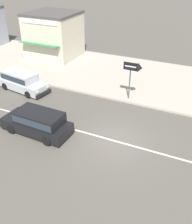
{
  "coord_description": "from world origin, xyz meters",
  "views": [
    {
      "loc": [
        4.56,
        -12.43,
        10.01
      ],
      "look_at": [
        -1.99,
        1.49,
        0.8
      ],
      "focal_mm": 42.0,
      "sensor_mm": 36.0,
      "label": 1
    }
  ],
  "objects_px": {
    "minivan_silver_1": "(22,81)",
    "shopfront_corner_warung": "(54,35)",
    "minivan_black_2": "(38,122)",
    "arrow_signboard": "(137,70)"
  },
  "relations": [
    {
      "from": "minivan_silver_1",
      "to": "shopfront_corner_warung",
      "type": "height_order",
      "value": "shopfront_corner_warung"
    },
    {
      "from": "minivan_silver_1",
      "to": "shopfront_corner_warung",
      "type": "xyz_separation_m",
      "value": [
        -2.07,
        8.43,
        1.69
      ]
    },
    {
      "from": "minivan_black_2",
      "to": "shopfront_corner_warung",
      "type": "bearing_deg",
      "value": 118.57
    },
    {
      "from": "arrow_signboard",
      "to": "shopfront_corner_warung",
      "type": "height_order",
      "value": "shopfront_corner_warung"
    },
    {
      "from": "minivan_black_2",
      "to": "shopfront_corner_warung",
      "type": "distance_m",
      "value": 15.05
    },
    {
      "from": "minivan_black_2",
      "to": "shopfront_corner_warung",
      "type": "height_order",
      "value": "shopfront_corner_warung"
    },
    {
      "from": "minivan_black_2",
      "to": "shopfront_corner_warung",
      "type": "relative_size",
      "value": 0.84
    },
    {
      "from": "arrow_signboard",
      "to": "shopfront_corner_warung",
      "type": "distance_m",
      "value": 13.17
    },
    {
      "from": "minivan_black_2",
      "to": "arrow_signboard",
      "type": "xyz_separation_m",
      "value": [
        4.37,
        6.76,
        1.86
      ]
    },
    {
      "from": "arrow_signboard",
      "to": "shopfront_corner_warung",
      "type": "xyz_separation_m",
      "value": [
        -11.52,
        6.38,
        -0.17
      ]
    }
  ]
}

